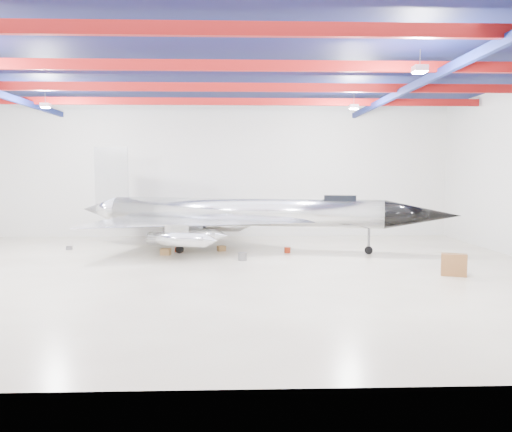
{
  "coord_description": "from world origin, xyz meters",
  "views": [
    {
      "loc": [
        2.45,
        -26.98,
        5.39
      ],
      "look_at": [
        3.43,
        2.0,
        2.85
      ],
      "focal_mm": 35.0,
      "sensor_mm": 36.0,
      "label": 1
    }
  ],
  "objects": [
    {
      "name": "floor",
      "position": [
        0.0,
        0.0,
        0.0
      ],
      "size": [
        40.0,
        40.0,
        0.0
      ],
      "primitive_type": "plane",
      "color": "#BBAC94",
      "rests_on": "ground"
    },
    {
      "name": "wall_back",
      "position": [
        0.0,
        15.0,
        5.5
      ],
      "size": [
        40.0,
        0.0,
        40.0
      ],
      "primitive_type": "plane",
      "rotation": [
        1.57,
        0.0,
        0.0
      ],
      "color": "silver",
      "rests_on": "floor"
    },
    {
      "name": "ceiling",
      "position": [
        0.0,
        0.0,
        11.0
      ],
      "size": [
        40.0,
        40.0,
        0.0
      ],
      "primitive_type": "plane",
      "rotation": [
        3.14,
        0.0,
        0.0
      ],
      "color": "#0A0F38",
      "rests_on": "wall_back"
    },
    {
      "name": "ceiling_structure",
      "position": [
        0.0,
        0.0,
        10.32
      ],
      "size": [
        39.5,
        29.5,
        1.08
      ],
      "color": "maroon",
      "rests_on": "ceiling"
    },
    {
      "name": "jet_aircraft",
      "position": [
        2.68,
        7.49,
        2.38
      ],
      "size": [
        26.19,
        18.5,
        7.26
      ],
      "rotation": [
        0.0,
        0.0,
        -0.25
      ],
      "color": "silver",
      "rests_on": "floor"
    },
    {
      "name": "desk",
      "position": [
        13.65,
        -1.66,
        0.58
      ],
      "size": [
        1.41,
        1.04,
        1.16
      ],
      "primitive_type": "cube",
      "rotation": [
        0.0,
        0.0,
        -0.36
      ],
      "color": "brown",
      "rests_on": "floor"
    },
    {
      "name": "toolbox_red",
      "position": [
        -1.64,
        6.72,
        0.17
      ],
      "size": [
        0.57,
        0.5,
        0.34
      ],
      "primitive_type": "cube",
      "rotation": [
        0.0,
        0.0,
        -0.26
      ],
      "color": "maroon",
      "rests_on": "floor"
    },
    {
      "name": "engine_drum",
      "position": [
        2.65,
        3.29,
        0.24
      ],
      "size": [
        0.67,
        0.67,
        0.48
      ],
      "primitive_type": "cylinder",
      "rotation": [
        0.0,
        0.0,
        0.29
      ],
      "color": "#59595B",
      "rests_on": "floor"
    },
    {
      "name": "parts_bin",
      "position": [
        1.22,
        6.99,
        0.18
      ],
      "size": [
        0.65,
        0.6,
        0.37
      ],
      "primitive_type": "cube",
      "rotation": [
        0.0,
        0.0,
        0.43
      ],
      "color": "olive",
      "rests_on": "floor"
    },
    {
      "name": "crate_small",
      "position": [
        -9.44,
        7.94,
        0.14
      ],
      "size": [
        0.43,
        0.36,
        0.27
      ],
      "primitive_type": "cube",
      "rotation": [
        0.0,
        0.0,
        0.14
      ],
      "color": "#59595B",
      "rests_on": "floor"
    },
    {
      "name": "tool_chest",
      "position": [
        5.68,
        6.08,
        0.19
      ],
      "size": [
        0.54,
        0.54,
        0.38
      ],
      "primitive_type": "cylinder",
      "rotation": [
        0.0,
        0.0,
        -0.33
      ],
      "color": "maroon",
      "rests_on": "floor"
    },
    {
      "name": "oil_barrel",
      "position": [
        -2.37,
        5.45,
        0.22
      ],
      "size": [
        0.71,
        0.61,
        0.44
      ],
      "primitive_type": "cube",
      "rotation": [
        0.0,
        0.0,
        -0.19
      ],
      "color": "olive",
      "rests_on": "floor"
    },
    {
      "name": "spares_box",
      "position": [
        -0.15,
        8.87,
        0.19
      ],
      "size": [
        0.51,
        0.51,
        0.38
      ],
      "primitive_type": "cylinder",
      "rotation": [
        0.0,
        0.0,
        0.23
      ],
      "color": "#59595B",
      "rests_on": "floor"
    }
  ]
}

